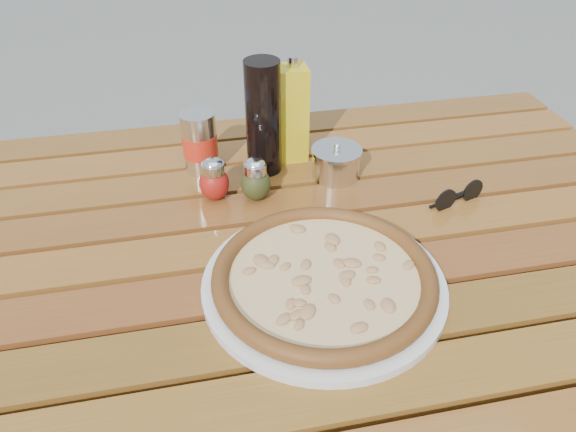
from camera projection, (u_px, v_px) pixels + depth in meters
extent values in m
cube|color=#39230D|center=(1.00, 301.00, 1.37)|extent=(0.06, 0.06, 0.70)
cube|color=#351B0C|center=(484.00, 235.00, 1.58)|extent=(0.06, 0.06, 0.70)
cube|color=#39210D|center=(290.00, 260.00, 0.96)|extent=(1.36, 0.86, 0.04)
cube|color=#58340F|center=(341.00, 396.00, 0.70)|extent=(1.40, 0.09, 0.03)
cube|color=#4E2D0D|center=(320.00, 335.00, 0.78)|extent=(1.40, 0.09, 0.03)
cube|color=#50250E|center=(304.00, 286.00, 0.86)|extent=(1.40, 0.09, 0.03)
cube|color=#5B3110|center=(290.00, 245.00, 0.94)|extent=(1.40, 0.09, 0.03)
cube|color=#50280E|center=(279.00, 210.00, 1.02)|extent=(1.40, 0.09, 0.03)
cube|color=#532D0E|center=(269.00, 180.00, 1.10)|extent=(1.40, 0.09, 0.03)
cube|color=#5C3010|center=(261.00, 155.00, 1.18)|extent=(1.40, 0.09, 0.03)
cube|color=#4E2A0D|center=(253.00, 132.00, 1.26)|extent=(1.40, 0.09, 0.03)
cylinder|color=silver|center=(324.00, 285.00, 0.83)|extent=(0.42, 0.42, 0.01)
cylinder|color=#FEECB5|center=(324.00, 279.00, 0.82)|extent=(0.40, 0.40, 0.01)
torus|color=black|center=(324.00, 276.00, 0.82)|extent=(0.43, 0.43, 0.03)
ellipsoid|color=#B21D14|center=(214.00, 184.00, 1.01)|extent=(0.07, 0.07, 0.06)
cylinder|color=silver|center=(213.00, 168.00, 0.99)|extent=(0.05, 0.05, 0.02)
ellipsoid|color=silver|center=(212.00, 164.00, 0.98)|extent=(0.04, 0.04, 0.02)
ellipsoid|color=#3B3F19|center=(256.00, 184.00, 1.01)|extent=(0.07, 0.07, 0.06)
cylinder|color=silver|center=(255.00, 168.00, 0.99)|extent=(0.05, 0.05, 0.02)
ellipsoid|color=white|center=(255.00, 164.00, 0.98)|extent=(0.05, 0.05, 0.02)
cylinder|color=black|center=(263.00, 118.00, 1.04)|extent=(0.07, 0.07, 0.22)
cylinder|color=silver|center=(200.00, 142.00, 1.07)|extent=(0.09, 0.09, 0.12)
cylinder|color=red|center=(200.00, 144.00, 1.07)|extent=(0.09, 0.09, 0.04)
cube|color=gold|center=(292.00, 114.00, 1.09)|extent=(0.06, 0.06, 0.19)
cylinder|color=silver|center=(293.00, 62.00, 1.02)|extent=(0.02, 0.02, 0.02)
cylinder|color=silver|center=(336.00, 164.00, 1.07)|extent=(0.12, 0.12, 0.05)
cylinder|color=silver|center=(337.00, 151.00, 1.05)|extent=(0.12, 0.12, 0.01)
sphere|color=white|center=(337.00, 147.00, 1.05)|extent=(0.02, 0.02, 0.01)
cylinder|color=black|center=(446.00, 200.00, 0.98)|extent=(0.04, 0.02, 0.04)
cylinder|color=black|center=(473.00, 191.00, 1.01)|extent=(0.04, 0.02, 0.04)
cube|color=black|center=(460.00, 194.00, 0.99)|extent=(0.02, 0.01, 0.00)
cube|color=black|center=(449.00, 200.00, 1.01)|extent=(0.09, 0.03, 0.00)
cube|color=black|center=(455.00, 195.00, 1.02)|extent=(0.09, 0.03, 0.00)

